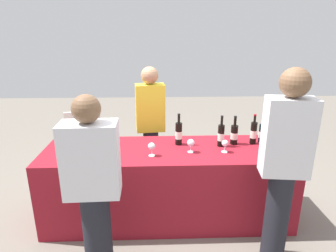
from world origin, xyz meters
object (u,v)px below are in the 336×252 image
at_px(server_pouring, 151,124).
at_px(wine_bottle_1, 179,133).
at_px(wine_bottle_2, 221,135).
at_px(wine_bottle_5, 262,133).
at_px(wine_glass_1, 152,147).
at_px(menu_board, 85,145).
at_px(wine_bottle_3, 234,134).
at_px(guest_0, 93,187).
at_px(wine_bottle_4, 253,133).
at_px(wine_bottle_0, 82,134).
at_px(wine_glass_2, 191,143).
at_px(wine_glass_3, 225,144).
at_px(guest_1, 284,163).
at_px(wine_glass_0, 104,143).

bearing_deg(server_pouring, wine_bottle_1, 113.18).
relative_size(wine_bottle_2, wine_bottle_5, 1.09).
height_order(wine_glass_1, menu_board, menu_board).
distance_m(wine_bottle_3, guest_0, 1.59).
distance_m(wine_bottle_4, server_pouring, 1.24).
xyz_separation_m(wine_bottle_1, menu_board, (-1.21, 0.81, -0.45)).
relative_size(wine_bottle_0, wine_bottle_2, 0.97).
xyz_separation_m(wine_bottle_4, wine_glass_2, (-0.69, -0.21, -0.03)).
bearing_deg(guest_0, server_pouring, 72.56).
relative_size(wine_bottle_2, wine_glass_3, 2.57).
bearing_deg(menu_board, wine_glass_1, -64.04).
height_order(wine_bottle_4, wine_bottle_5, wine_bottle_4).
height_order(wine_bottle_5, wine_glass_3, wine_bottle_5).
distance_m(wine_bottle_4, guest_1, 0.78).
distance_m(wine_glass_2, guest_1, 0.90).
distance_m(wine_bottle_0, wine_bottle_1, 1.02).
xyz_separation_m(wine_bottle_0, wine_glass_1, (0.74, -0.31, -0.02)).
bearing_deg(wine_bottle_3, wine_bottle_5, 7.27).
distance_m(wine_glass_3, guest_0, 1.35).
distance_m(wine_bottle_2, guest_1, 0.81).
bearing_deg(wine_bottle_5, wine_bottle_3, -172.73).
bearing_deg(wine_bottle_4, wine_glass_3, -148.09).
bearing_deg(menu_board, wine_glass_3, -46.30).
relative_size(wine_glass_1, wine_glass_2, 0.99).
distance_m(wine_glass_0, wine_glass_3, 1.19).
bearing_deg(guest_0, wine_bottle_4, 28.91).
bearing_deg(wine_bottle_5, wine_glass_2, -162.92).
xyz_separation_m(wine_bottle_5, wine_glass_2, (-0.80, -0.25, -0.01)).
bearing_deg(wine_bottle_5, wine_bottle_4, -160.67).
distance_m(wine_bottle_1, wine_bottle_5, 0.91).
height_order(wine_bottle_3, server_pouring, server_pouring).
bearing_deg(wine_bottle_0, server_pouring, 36.34).
height_order(wine_bottle_2, menu_board, wine_bottle_2).
bearing_deg(wine_glass_2, wine_bottle_0, 168.22).
height_order(wine_glass_0, wine_glass_3, wine_glass_0).
distance_m(wine_bottle_3, wine_glass_1, 0.92).
relative_size(wine_bottle_5, wine_glass_1, 2.25).
distance_m(wine_bottle_1, guest_1, 1.12).
height_order(wine_bottle_0, wine_bottle_5, wine_bottle_0).
height_order(wine_bottle_3, wine_glass_1, wine_bottle_3).
bearing_deg(wine_glass_3, wine_bottle_0, 170.44).
bearing_deg(wine_bottle_3, guest_0, -145.49).
xyz_separation_m(wine_bottle_1, wine_glass_3, (0.44, -0.22, -0.03)).
relative_size(wine_bottle_1, wine_glass_0, 2.35).
relative_size(wine_bottle_2, wine_glass_0, 2.29).
distance_m(wine_glass_1, menu_board, 1.50).
height_order(wine_glass_2, wine_glass_3, wine_glass_2).
height_order(wine_bottle_5, wine_glass_0, wine_bottle_5).
bearing_deg(wine_bottle_5, wine_glass_0, -171.73).
distance_m(wine_bottle_2, wine_glass_0, 1.19).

